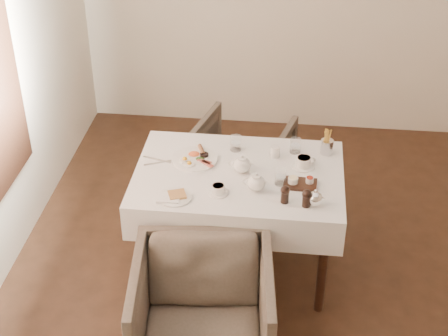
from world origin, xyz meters
The scene contains 20 objects.
table centered at (-0.74, 0.52, 0.64)m, with size 1.28×0.88×0.75m.
armchair_near centered at (-0.86, -0.30, 0.35)m, with size 0.75×0.77×0.70m, color #4A4136.
armchair_far centered at (-0.80, 1.34, 0.31)m, with size 0.66×0.68×0.62m, color #4A4136.
breakfast_plate centered at (-1.03, 0.64, 0.77)m, with size 0.29×0.29×0.04m.
side_plate centered at (-1.09, 0.21, 0.76)m, with size 0.20×0.20×0.02m.
teapot_centre centered at (-0.73, 0.53, 0.82)m, with size 0.15×0.12×0.12m, color white, non-canonical shape.
teapot_front centered at (-0.62, 0.35, 0.81)m, with size 0.15×0.11×0.12m, color white, non-canonical shape.
creamer centered at (-0.53, 0.73, 0.79)m, with size 0.06×0.06×0.07m, color white.
teacup_near centered at (-0.84, 0.29, 0.78)m, with size 0.12×0.12×0.06m.
teacup_far centered at (-0.35, 0.63, 0.79)m, with size 0.14×0.14×0.07m.
glass_left centered at (-0.79, 0.79, 0.81)m, with size 0.07×0.07×0.10m, color silver.
glass_mid centered at (-0.49, 0.43, 0.80)m, with size 0.07×0.07×0.10m, color silver.
glass_right centered at (-0.41, 0.80, 0.80)m, with size 0.07×0.07×0.10m, color silver.
condiment_board centered at (-0.37, 0.43, 0.77)m, with size 0.20×0.14×0.05m.
pepper_mill_left centered at (-0.45, 0.25, 0.81)m, with size 0.05×0.05×0.11m, color black, non-canonical shape.
pepper_mill_right centered at (-0.33, 0.22, 0.81)m, with size 0.06×0.06×0.11m, color black, non-canonical shape.
silver_pot centered at (-0.28, 0.24, 0.81)m, with size 0.10×0.09×0.11m, color white, non-canonical shape.
fries_cup centered at (-0.21, 0.81, 0.83)m, with size 0.08×0.08×0.17m.
cutlery_fork centered at (-1.27, 0.61, 0.76)m, with size 0.02×0.20×0.00m, color silver.
cutlery_knife centered at (-1.25, 0.58, 0.76)m, with size 0.02×0.20×0.00m, color silver.
Camera 1 is at (-0.44, -2.95, 3.09)m, focal length 55.00 mm.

